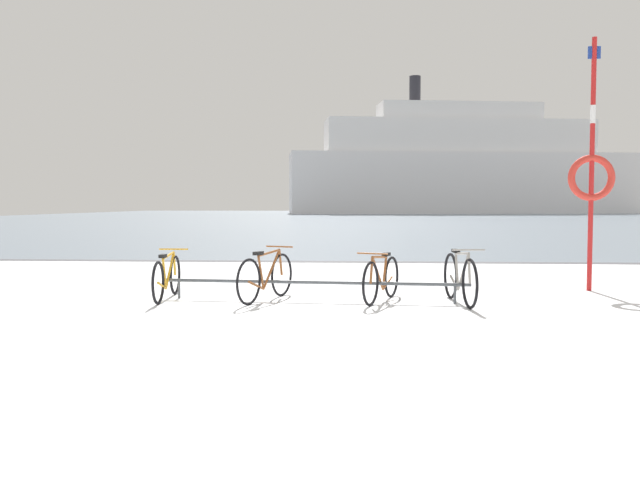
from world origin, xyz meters
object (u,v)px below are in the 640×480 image
rescue_post (592,172)px  ferry_ship (464,168)px  bicycle_3 (460,278)px  bicycle_1 (266,276)px  bicycle_2 (381,278)px  bicycle_0 (167,277)px

rescue_post → ferry_ship: 85.21m
bicycle_3 → ferry_ship: ferry_ship is taller
bicycle_1 → bicycle_3: size_ratio=0.95×
bicycle_1 → rescue_post: 5.67m
bicycle_3 → ferry_ship: size_ratio=0.03×
bicycle_2 → ferry_ship: size_ratio=0.03×
bicycle_2 → bicycle_3: (1.14, -0.11, 0.03)m
bicycle_0 → ferry_ship: (16.93, 85.92, 6.05)m
bicycle_1 → ferry_ship: 87.54m
bicycle_3 → ferry_ship: bearing=81.7°
bicycle_0 → ferry_ship: size_ratio=0.03×
bicycle_1 → bicycle_2: (1.73, -0.00, -0.02)m
bicycle_1 → bicycle_2: 1.73m
bicycle_3 → rescue_post: rescue_post is taller
rescue_post → bicycle_3: bearing=-146.0°
bicycle_2 → bicycle_3: 1.14m
bicycle_1 → bicycle_3: bicycle_3 is taller
bicycle_2 → rescue_post: (3.50, 1.48, 1.64)m
bicycle_0 → bicycle_3: (4.39, -0.16, 0.03)m
bicycle_0 → rescue_post: (6.75, 1.44, 1.65)m
bicycle_1 → rescue_post: (5.23, 1.48, 1.62)m
ferry_ship → bicycle_1: bearing=-100.2°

